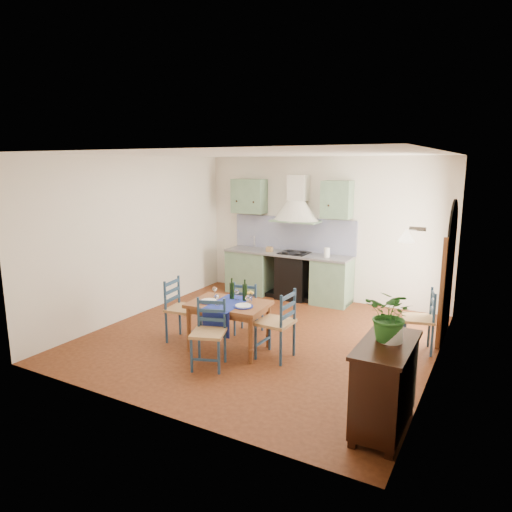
# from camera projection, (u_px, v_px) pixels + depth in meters

# --- Properties ---
(floor) EXTENTS (5.00, 5.00, 0.00)m
(floor) POSITION_uv_depth(u_px,v_px,m) (262.00, 337.00, 7.12)
(floor) COLOR #421E0E
(floor) RESTS_ON ground
(back_wall) EXTENTS (5.00, 0.96, 2.80)m
(back_wall) POSITION_uv_depth(u_px,v_px,m) (296.00, 246.00, 9.10)
(back_wall) COLOR silver
(back_wall) RESTS_ON ground
(right_wall) EXTENTS (0.26, 5.00, 2.80)m
(right_wall) POSITION_uv_depth(u_px,v_px,m) (442.00, 268.00, 5.91)
(right_wall) COLOR silver
(right_wall) RESTS_ON ground
(left_wall) EXTENTS (0.04, 5.00, 2.80)m
(left_wall) POSITION_uv_depth(u_px,v_px,m) (137.00, 237.00, 8.03)
(left_wall) COLOR silver
(left_wall) RESTS_ON ground
(ceiling) EXTENTS (5.00, 5.00, 0.01)m
(ceiling) POSITION_uv_depth(u_px,v_px,m) (262.00, 153.00, 6.56)
(ceiling) COLOR white
(ceiling) RESTS_ON back_wall
(dining_table) EXTENTS (1.16, 0.89, 1.02)m
(dining_table) POSITION_uv_depth(u_px,v_px,m) (229.00, 308.00, 6.54)
(dining_table) COLOR brown
(dining_table) RESTS_ON ground
(chair_near) EXTENTS (0.54, 0.54, 0.90)m
(chair_near) POSITION_uv_depth(u_px,v_px,m) (209.00, 333.00, 6.01)
(chair_near) COLOR navy
(chair_near) RESTS_ON ground
(chair_far) EXTENTS (0.47, 0.47, 0.87)m
(chair_far) POSITION_uv_depth(u_px,v_px,m) (248.00, 307.00, 7.18)
(chair_far) COLOR navy
(chair_far) RESTS_ON ground
(chair_left) EXTENTS (0.50, 0.50, 0.96)m
(chair_left) POSITION_uv_depth(u_px,v_px,m) (182.00, 309.00, 6.91)
(chair_left) COLOR navy
(chair_left) RESTS_ON ground
(chair_right) EXTENTS (0.48, 0.48, 0.98)m
(chair_right) POSITION_uv_depth(u_px,v_px,m) (277.00, 323.00, 6.26)
(chair_right) COLOR navy
(chair_right) RESTS_ON ground
(chair_spare) EXTENTS (0.52, 0.52, 0.92)m
(chair_spare) POSITION_uv_depth(u_px,v_px,m) (420.00, 319.00, 6.52)
(chair_spare) COLOR navy
(chair_spare) RESTS_ON ground
(sideboard) EXTENTS (0.50, 1.05, 0.94)m
(sideboard) POSITION_uv_depth(u_px,v_px,m) (384.00, 383.00, 4.56)
(sideboard) COLOR black
(sideboard) RESTS_ON ground
(potted_plant) EXTENTS (0.56, 0.51, 0.54)m
(potted_plant) POSITION_uv_depth(u_px,v_px,m) (391.00, 315.00, 4.46)
(potted_plant) COLOR #276524
(potted_plant) RESTS_ON sideboard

